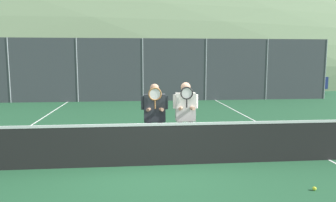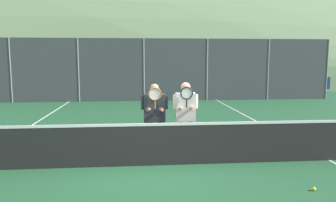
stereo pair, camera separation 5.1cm
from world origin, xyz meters
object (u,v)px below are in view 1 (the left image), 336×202
at_px(car_far_left, 37,81).
at_px(car_center, 207,80).
at_px(player_center_left, 185,112).
at_px(car_right_of_center, 287,79).
at_px(car_left_of_center, 124,80).
at_px(tennis_ball_on_court, 314,189).
at_px(player_leftmost, 155,113).

relative_size(car_far_left, car_center, 0.92).
height_order(player_center_left, car_right_of_center, player_center_left).
height_order(car_far_left, car_left_of_center, car_left_of_center).
distance_m(car_far_left, car_center, 10.49).
distance_m(car_left_of_center, car_right_of_center, 10.77).
bearing_deg(car_far_left, car_left_of_center, 6.14).
bearing_deg(tennis_ball_on_court, player_leftmost, 138.93).
bearing_deg(player_leftmost, car_right_of_center, 54.34).
xyz_separation_m(player_center_left, car_right_of_center, (8.87, 13.39, -0.15)).
relative_size(car_far_left, car_left_of_center, 0.97).
bearing_deg(player_center_left, player_leftmost, 177.51).
distance_m(player_leftmost, car_right_of_center, 16.44).
bearing_deg(player_center_left, car_center, 75.54).
distance_m(player_leftmost, car_left_of_center, 13.47).
bearing_deg(car_center, car_far_left, -177.82).
distance_m(player_center_left, car_center, 13.73).
bearing_deg(player_leftmost, player_center_left, -2.49).
xyz_separation_m(player_center_left, car_left_of_center, (-1.90, 13.45, -0.11)).
xyz_separation_m(car_left_of_center, car_right_of_center, (10.77, -0.06, -0.04)).
bearing_deg(car_left_of_center, car_far_left, -173.86).
relative_size(car_left_of_center, car_center, 0.95).
relative_size(player_leftmost, car_far_left, 0.39).
distance_m(player_leftmost, player_center_left, 0.72).
height_order(player_center_left, car_left_of_center, car_left_of_center).
xyz_separation_m(player_leftmost, car_center, (4.15, 13.26, -0.15)).
xyz_separation_m(player_leftmost, player_center_left, (0.72, -0.03, 0.03)).
bearing_deg(car_right_of_center, car_left_of_center, 179.67).
relative_size(player_leftmost, player_center_left, 0.98).
relative_size(car_center, car_right_of_center, 1.00).
bearing_deg(car_center, player_leftmost, -107.36).
height_order(player_leftmost, player_center_left, player_center_left).
xyz_separation_m(car_right_of_center, tennis_ball_on_court, (-6.95, -15.66, -0.85)).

